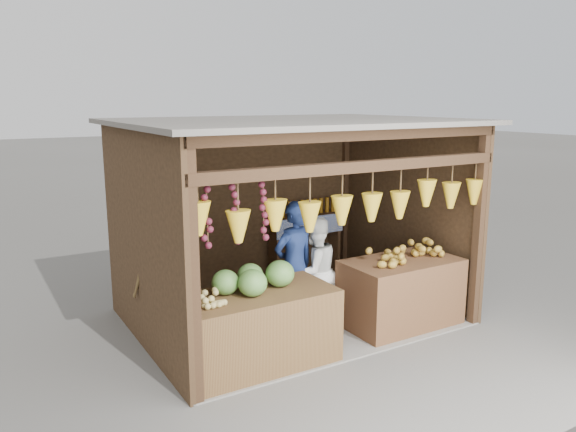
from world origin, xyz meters
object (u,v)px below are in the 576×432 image
object	(u,v)px
woman_standing	(315,271)
vendor_seated	(156,279)
man_standing	(294,266)
counter_right	(401,293)
counter_left	(258,329)

from	to	relation	value
woman_standing	vendor_seated	xyz separation A→B (m)	(-1.97, 0.46, 0.09)
man_standing	woman_standing	xyz separation A→B (m)	(0.33, 0.03, -0.13)
counter_right	woman_standing	distance (m)	1.16
woman_standing	vendor_seated	size ratio (longest dim) A/B	1.33
vendor_seated	woman_standing	bearing A→B (deg)	162.89
man_standing	vendor_seated	distance (m)	1.71
counter_left	man_standing	world-z (taller)	man_standing
man_standing	woman_standing	size ratio (longest dim) A/B	1.18
counter_left	vendor_seated	distance (m)	1.43
counter_left	counter_right	xyz separation A→B (m)	(2.13, 0.06, 0.02)
woman_standing	man_standing	bearing A→B (deg)	0.28
counter_left	vendor_seated	bearing A→B (deg)	123.66
vendor_seated	counter_left	bearing A→B (deg)	119.72
counter_left	man_standing	xyz separation A→B (m)	(0.87, 0.66, 0.42)
counter_right	vendor_seated	size ratio (longest dim) A/B	1.39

